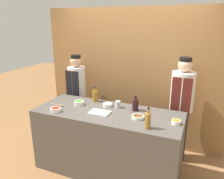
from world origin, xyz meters
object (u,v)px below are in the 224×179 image
(sauce_bowl_green, at_px, (79,103))
(cutting_board, at_px, (100,113))
(wooden_spoon, at_px, (58,105))
(sauce_bowl_orange, at_px, (176,122))
(chef_right, at_px, (181,107))
(bottle_amber, at_px, (95,96))
(bottle_vinegar, at_px, (148,120))
(sauce_bowl_purple, at_px, (107,105))
(chef_left, at_px, (77,94))
(sauce_bowl_red, at_px, (56,110))
(sauce_bowl_brown, at_px, (138,117))
(cup_steel, at_px, (118,104))
(bottle_wine, at_px, (135,105))

(sauce_bowl_green, xyz_separation_m, cutting_board, (0.43, -0.17, -0.02))
(sauce_bowl_green, relative_size, wooden_spoon, 0.69)
(sauce_bowl_orange, distance_m, chef_right, 0.72)
(wooden_spoon, bearing_deg, bottle_amber, 41.96)
(cutting_board, relative_size, bottle_vinegar, 1.07)
(sauce_bowl_purple, height_order, chef_left, chef_left)
(bottle_amber, bearing_deg, bottle_vinegar, -30.23)
(chef_left, relative_size, chef_right, 0.96)
(wooden_spoon, height_order, chef_right, chef_right)
(bottle_vinegar, height_order, chef_right, chef_right)
(sauce_bowl_purple, relative_size, wooden_spoon, 0.63)
(sauce_bowl_red, height_order, chef_right, chef_right)
(sauce_bowl_red, distance_m, chef_left, 1.02)
(wooden_spoon, bearing_deg, bottle_vinegar, -7.74)
(sauce_bowl_red, xyz_separation_m, sauce_bowl_brown, (1.13, 0.24, -0.01))
(sauce_bowl_red, relative_size, chef_right, 0.09)
(sauce_bowl_orange, xyz_separation_m, cup_steel, (-0.86, 0.23, 0.02))
(sauce_bowl_purple, xyz_separation_m, bottle_amber, (-0.27, 0.13, 0.07))
(cutting_board, height_order, chef_left, chef_left)
(bottle_vinegar, xyz_separation_m, cup_steel, (-0.57, 0.47, -0.05))
(sauce_bowl_red, relative_size, cup_steel, 1.42)
(sauce_bowl_green, height_order, chef_left, chef_left)
(sauce_bowl_brown, bearing_deg, cutting_board, -175.16)
(cutting_board, relative_size, chef_right, 0.17)
(sauce_bowl_green, distance_m, bottle_vinegar, 1.21)
(bottle_vinegar, bearing_deg, chef_left, 148.35)
(bottle_wine, height_order, chef_left, chef_left)
(sauce_bowl_green, distance_m, bottle_wine, 0.87)
(bottle_amber, height_order, chef_left, chef_left)
(sauce_bowl_brown, height_order, chef_left, chef_left)
(cutting_board, relative_size, chef_left, 0.18)
(sauce_bowl_brown, bearing_deg, bottle_vinegar, -50.57)
(chef_left, bearing_deg, chef_right, -0.01)
(sauce_bowl_brown, distance_m, wooden_spoon, 1.24)
(sauce_bowl_green, height_order, bottle_vinegar, bottle_vinegar)
(cup_steel, bearing_deg, sauce_bowl_brown, -32.93)
(bottle_amber, height_order, bottle_vinegar, bottle_vinegar)
(sauce_bowl_purple, relative_size, sauce_bowl_red, 0.94)
(chef_right, bearing_deg, sauce_bowl_orange, -88.76)
(bottle_vinegar, bearing_deg, sauce_bowl_brown, 129.43)
(sauce_bowl_red, distance_m, sauce_bowl_green, 0.40)
(sauce_bowl_orange, bearing_deg, wooden_spoon, -178.20)
(bottle_wine, bearing_deg, sauce_bowl_purple, -177.92)
(sauce_bowl_green, bearing_deg, wooden_spoon, -149.71)
(chef_left, bearing_deg, sauce_bowl_purple, -31.34)
(cutting_board, xyz_separation_m, wooden_spoon, (-0.70, 0.01, 0.00))
(sauce_bowl_orange, bearing_deg, bottle_vinegar, -140.18)
(sauce_bowl_red, bearing_deg, cutting_board, 17.83)
(sauce_bowl_purple, relative_size, sauce_bowl_brown, 0.81)
(bottle_vinegar, relative_size, chef_right, 0.16)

